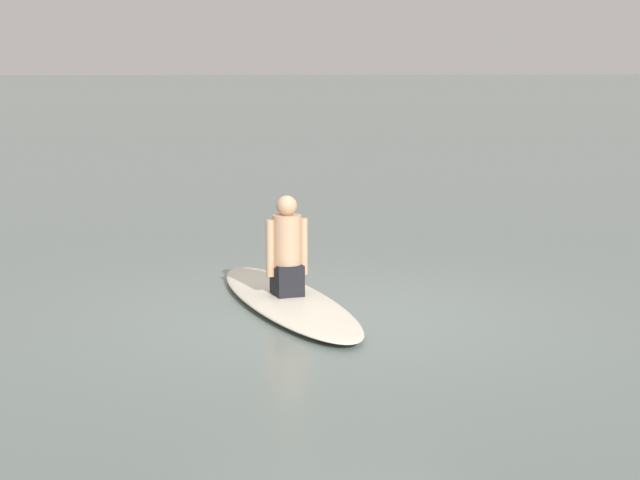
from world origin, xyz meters
TOP-DOWN VIEW (x-y plane):
  - ground_plane at (0.00, 0.00)m, footprint 400.00×400.00m
  - surfboard at (0.49, 0.34)m, footprint 3.48×1.49m
  - person_paddler at (0.49, 0.34)m, footprint 0.36×0.41m

SIDE VIEW (x-z plane):
  - ground_plane at x=0.00m, z-range 0.00..0.00m
  - surfboard at x=0.49m, z-range 0.00..0.11m
  - person_paddler at x=0.49m, z-range 0.07..1.00m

